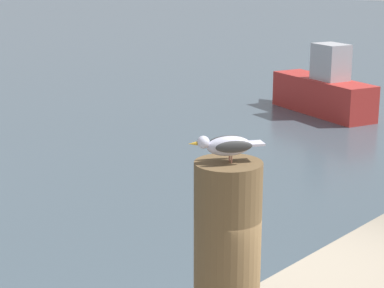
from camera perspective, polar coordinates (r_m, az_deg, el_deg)
name	(u,v)px	position (r m, az deg, el deg)	size (l,w,h in m)	color
mooring_post	(227,259)	(3.63, 2.95, -9.54)	(0.35, 0.35, 1.06)	brown
seagull	(228,145)	(3.42, 2.98, -0.09)	(0.35, 0.26, 0.14)	tan
boat_red	(317,89)	(17.98, 10.40, 4.49)	(2.06, 3.85, 1.81)	#B72D28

